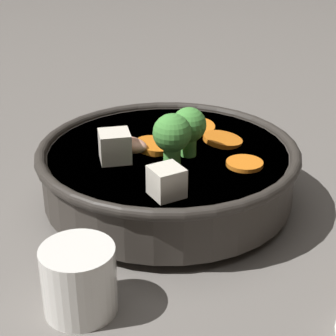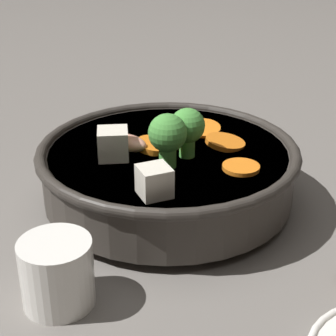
% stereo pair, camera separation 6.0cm
% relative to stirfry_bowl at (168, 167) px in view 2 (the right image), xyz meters
% --- Properties ---
extents(ground_plane, '(3.00, 3.00, 0.00)m').
position_rel_stirfry_bowl_xyz_m(ground_plane, '(-0.00, -0.00, -0.04)').
color(ground_plane, slate).
extents(stirfry_bowl, '(0.28, 0.28, 0.12)m').
position_rel_stirfry_bowl_xyz_m(stirfry_bowl, '(0.00, 0.00, 0.00)').
color(stirfry_bowl, '#38332D').
rests_on(stirfry_bowl, ground_plane).
extents(tea_cup, '(0.06, 0.06, 0.06)m').
position_rel_stirfry_bowl_xyz_m(tea_cup, '(0.09, 0.17, -0.01)').
color(tea_cup, white).
rests_on(tea_cup, ground_plane).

